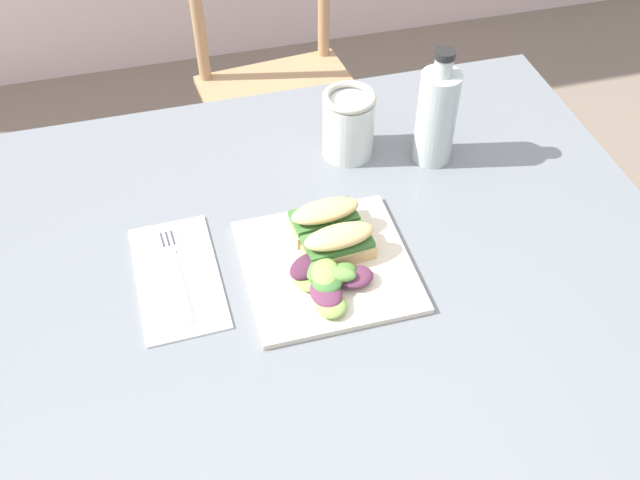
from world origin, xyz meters
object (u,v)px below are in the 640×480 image
dining_table (288,325)px  bottle_cold_brew (436,121)px  mason_jar_iced_tea (348,127)px  fork_on_napkin (175,267)px  sandwich_half_front (339,243)px  sandwich_half_back (325,218)px  chair_wooden_far (282,93)px  plate_lunch (327,266)px

dining_table → bottle_cold_brew: size_ratio=5.83×
mason_jar_iced_tea → fork_on_napkin: bearing=-148.8°
sandwich_half_front → fork_on_napkin: bearing=169.0°
sandwich_half_back → fork_on_napkin: (-0.23, -0.01, -0.03)m
dining_table → chair_wooden_far: 0.91m
sandwich_half_front → mason_jar_iced_tea: size_ratio=0.91×
sandwich_half_back → plate_lunch: bearing=-102.7°
bottle_cold_brew → fork_on_napkin: bearing=-162.3°
fork_on_napkin → bottle_cold_brew: (0.46, 0.15, 0.07)m
sandwich_half_front → mason_jar_iced_tea: (0.09, 0.24, 0.02)m
sandwich_half_back → mason_jar_iced_tea: size_ratio=0.91×
dining_table → plate_lunch: bearing=-3.7°
fork_on_napkin → mason_jar_iced_tea: 0.38m
sandwich_half_front → fork_on_napkin: sandwich_half_front is taller
chair_wooden_far → sandwich_half_front: bearing=-96.5°
plate_lunch → dining_table: bearing=176.3°
plate_lunch → fork_on_napkin: 0.23m
bottle_cold_brew → dining_table: bearing=-146.9°
sandwich_half_back → fork_on_napkin: 0.24m
fork_on_napkin → mason_jar_iced_tea: bearing=31.2°
fork_on_napkin → bottle_cold_brew: 0.49m
dining_table → sandwich_half_back: sandwich_half_back is taller
chair_wooden_far → sandwich_half_front: 0.93m
mason_jar_iced_tea → chair_wooden_far: bearing=88.8°
sandwich_half_front → mason_jar_iced_tea: bearing=70.4°
plate_lunch → sandwich_half_front: 0.04m
sandwich_half_front → fork_on_napkin: 0.25m
sandwich_half_front → plate_lunch: bearing=-155.1°
chair_wooden_far → sandwich_half_back: size_ratio=7.87×
dining_table → mason_jar_iced_tea: (0.17, 0.25, 0.18)m
dining_table → sandwich_half_back: (0.08, 0.06, 0.16)m
plate_lunch → fork_on_napkin: bearing=165.7°
chair_wooden_far → plate_lunch: chair_wooden_far is taller
fork_on_napkin → mason_jar_iced_tea: mason_jar_iced_tea is taller
chair_wooden_far → sandwich_half_front: (-0.10, -0.87, 0.33)m
mason_jar_iced_tea → plate_lunch: bearing=-112.9°
chair_wooden_far → bottle_cold_brew: bearing=-79.6°
dining_table → mason_jar_iced_tea: bearing=55.7°
sandwich_half_front → sandwich_half_back: bearing=95.5°
sandwich_half_back → bottle_cold_brew: size_ratio=0.53×
chair_wooden_far → plate_lunch: 0.93m
dining_table → bottle_cold_brew: (0.31, 0.20, 0.20)m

